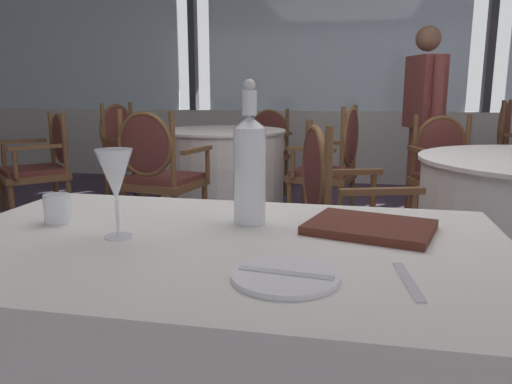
# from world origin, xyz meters

# --- Properties ---
(ground_plane) EXTENTS (14.00, 14.00, 0.00)m
(ground_plane) POSITION_xyz_m (0.00, 0.00, 0.00)
(ground_plane) COLOR #47384C
(window_wall_far) EXTENTS (10.77, 0.14, 2.81)m
(window_wall_far) POSITION_xyz_m (-0.00, 3.61, 1.12)
(window_wall_far) COLOR beige
(window_wall_far) RESTS_ON ground_plane
(side_plate) EXTENTS (0.19, 0.19, 0.01)m
(side_plate) POSITION_xyz_m (0.20, -1.56, 0.77)
(side_plate) COLOR white
(side_plate) RESTS_ON foreground_table
(butter_knife) EXTENTS (0.17, 0.04, 0.00)m
(butter_knife) POSITION_xyz_m (0.20, -1.56, 0.77)
(butter_knife) COLOR silver
(butter_knife) RESTS_ON foreground_table
(dinner_fork) EXTENTS (0.04, 0.18, 0.00)m
(dinner_fork) POSITION_xyz_m (0.41, -1.53, 0.77)
(dinner_fork) COLOR silver
(dinner_fork) RESTS_ON foreground_table
(water_bottle) EXTENTS (0.08, 0.08, 0.35)m
(water_bottle) POSITION_xyz_m (0.05, -1.20, 0.91)
(water_bottle) COLOR white
(water_bottle) RESTS_ON foreground_table
(wine_glass) EXTENTS (0.08, 0.08, 0.20)m
(wine_glass) POSITION_xyz_m (-0.21, -1.38, 0.90)
(wine_glass) COLOR white
(wine_glass) RESTS_ON foreground_table
(water_tumbler) EXTENTS (0.07, 0.07, 0.07)m
(water_tumbler) POSITION_xyz_m (-0.42, -1.29, 0.80)
(water_tumbler) COLOR white
(water_tumbler) RESTS_ON foreground_table
(menu_book) EXTENTS (0.33, 0.28, 0.02)m
(menu_book) POSITION_xyz_m (0.35, -1.22, 0.77)
(menu_book) COLOR #512319
(menu_book) RESTS_ON foreground_table
(background_table_1) EXTENTS (1.08, 1.08, 0.76)m
(background_table_1) POSITION_xyz_m (-0.81, 1.66, 0.38)
(background_table_1) COLOR silver
(background_table_1) RESTS_ON ground_plane
(dining_chair_1_0) EXTENTS (0.60, 0.55, 0.97)m
(dining_chair_1_0) POSITION_xyz_m (-1.00, 0.72, 0.57)
(dining_chair_1_0) COLOR brown
(dining_chair_1_0) RESTS_ON ground_plane
(dining_chair_1_1) EXTENTS (0.55, 0.60, 0.98)m
(dining_chair_1_1) POSITION_xyz_m (0.15, 1.47, 0.56)
(dining_chair_1_1) COLOR brown
(dining_chair_1_1) RESTS_ON ground_plane
(dining_chair_1_2) EXTENTS (0.60, 0.55, 0.90)m
(dining_chair_1_2) POSITION_xyz_m (-0.62, 2.61, 0.53)
(dining_chair_1_2) COLOR brown
(dining_chair_1_2) RESTS_ON ground_plane
(dining_chair_1_3) EXTENTS (0.55, 0.60, 0.98)m
(dining_chair_1_3) POSITION_xyz_m (-1.76, 1.86, 0.56)
(dining_chair_1_3) COLOR brown
(dining_chair_1_3) RESTS_ON ground_plane
(dining_chair_2_3) EXTENTS (0.66, 0.66, 0.92)m
(dining_chair_2_3) POSITION_xyz_m (-2.08, 1.03, 0.55)
(dining_chair_2_3) COLOR brown
(dining_chair_2_3) RESTS_ON ground_plane
(dining_chair_3_0) EXTENTS (0.62, 0.58, 0.92)m
(dining_chair_3_0) POSITION_xyz_m (0.94, 1.26, 0.55)
(dining_chair_3_0) COLOR brown
(dining_chair_3_0) RESTS_ON ground_plane
(dining_chair_3_1) EXTENTS (0.58, 0.62, 0.95)m
(dining_chair_3_1) POSITION_xyz_m (0.24, -0.08, 0.55)
(dining_chair_3_1) COLOR brown
(dining_chair_3_1) RESTS_ON ground_plane
(diner_person_0) EXTENTS (0.31, 0.50, 1.60)m
(diner_person_0) POSITION_xyz_m (0.84, 1.98, 0.91)
(diner_person_0) COLOR brown
(diner_person_0) RESTS_ON ground_plane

